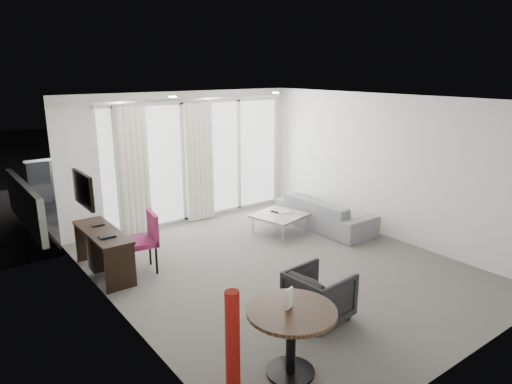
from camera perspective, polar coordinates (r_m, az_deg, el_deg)
floor at (r=7.27m, az=2.87°, el=-9.40°), size 5.00×6.00×0.00m
ceiling at (r=6.63m, az=3.17°, el=11.50°), size 5.00×6.00×0.00m
wall_left at (r=5.64m, az=-16.98°, el=-3.31°), size 0.00×6.00×2.60m
wall_right at (r=8.61m, az=15.94°, el=3.06°), size 0.00×6.00×2.60m
wall_front at (r=5.03m, az=25.56°, el=-6.43°), size 5.00×0.00×2.60m
window_panel at (r=9.43m, az=-7.25°, el=3.92°), size 4.00×0.02×2.38m
window_frame at (r=9.42m, az=-7.21°, el=3.90°), size 4.10×0.06×2.44m
curtain_left at (r=8.67m, az=-15.05°, el=2.53°), size 0.60×0.20×2.38m
curtain_right at (r=9.26m, az=-7.01°, el=3.72°), size 0.60×0.20×2.38m
curtain_track at (r=8.98m, az=-8.68°, el=11.36°), size 4.80×0.04×0.04m
downlight_a at (r=7.48m, az=-10.38°, el=11.62°), size 0.12×0.12×0.02m
downlight_b at (r=8.62m, az=2.47°, el=12.30°), size 0.12×0.12×0.02m
desk at (r=7.31m, az=-18.50°, el=-7.15°), size 0.46×1.46×0.68m
tv at (r=6.97m, az=-20.81°, el=0.28°), size 0.05×0.80×0.50m
desk_chair at (r=7.18m, az=-14.31°, el=-6.21°), size 0.58×0.55×0.93m
round_table at (r=4.85m, az=4.39°, el=-18.18°), size 1.12×1.12×0.72m
menu_card at (r=4.68m, az=4.14°, el=-14.33°), size 0.12×0.06×0.21m
red_lamp at (r=4.44m, az=-2.93°, el=-18.64°), size 0.28×0.28×1.10m
tub_armchair at (r=5.82m, az=7.89°, el=-12.63°), size 0.76×0.74×0.64m
coffee_table at (r=8.62m, az=2.89°, el=-4.01°), size 1.02×1.02×0.38m
remote at (r=8.69m, az=2.33°, el=-2.67°), size 0.09×0.18×0.02m
magazine at (r=8.71m, az=3.41°, el=-2.64°), size 0.30×0.35×0.02m
sofa at (r=9.02m, az=8.60°, el=-2.56°), size 0.81×2.06×0.60m
terrace_slab at (r=11.04m, az=-10.94°, el=-1.32°), size 5.60×3.00×0.12m
rattan_chair_a at (r=11.14m, az=-8.63°, el=1.46°), size 0.67×0.67×0.82m
rattan_chair_b at (r=11.81m, az=-5.54°, el=2.43°), size 0.67×0.67×0.86m
rattan_table at (r=11.23m, az=-3.89°, el=0.81°), size 0.56×0.56×0.48m
balustrade at (r=12.19m, az=-14.09°, el=2.78°), size 5.50×0.06×1.05m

